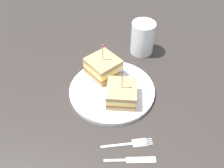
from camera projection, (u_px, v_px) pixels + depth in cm
name	position (u px, v px, depth cm)	size (l,w,h in cm)	color
ground_plane	(112.00, 94.00, 74.64)	(118.60, 118.60, 2.00)	#2D2826
plate	(112.00, 90.00, 73.48)	(24.96, 24.96, 1.25)	white
sandwich_half_front	(122.00, 93.00, 68.54)	(9.37, 8.85, 10.84)	tan
sandwich_half_back	(103.00, 67.00, 75.61)	(12.18, 12.15, 11.16)	tan
drink_glass	(142.00, 39.00, 83.78)	(7.83, 7.83, 11.06)	#B74C33
fork	(133.00, 143.00, 61.59)	(2.68, 12.94, 0.35)	silver
knife	(133.00, 160.00, 58.52)	(1.56, 12.25, 0.35)	silver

